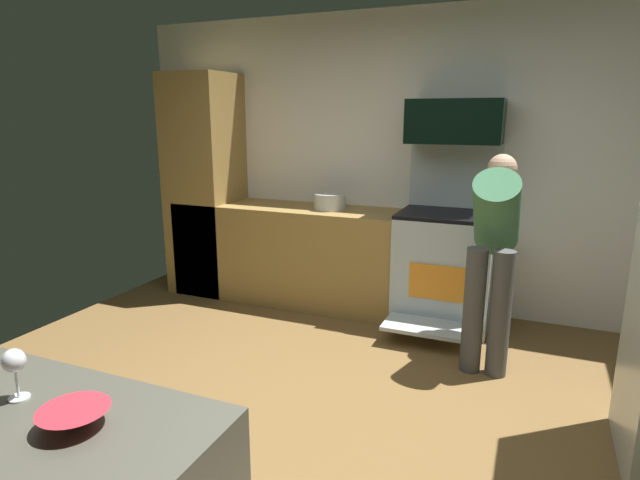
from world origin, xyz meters
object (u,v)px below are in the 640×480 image
person_cook (493,245)px  wine_glass_near (14,363)px  oven_range (445,265)px  mixing_bowl_small (73,418)px  stock_pot (330,201)px  microwave (455,121)px

person_cook → wine_glass_near: person_cook is taller
person_cook → oven_range: bearing=122.1°
wine_glass_near → mixing_bowl_small: bearing=-8.8°
stock_pot → oven_range: bearing=-0.8°
mixing_bowl_small → wine_glass_near: bearing=171.2°
microwave → person_cook: size_ratio=0.51×
microwave → mixing_bowl_small: size_ratio=3.87×
stock_pot → mixing_bowl_small: bearing=-80.1°
person_cook → mixing_bowl_small: 2.81m
oven_range → wine_glass_near: bearing=-102.3°
person_cook → wine_glass_near: size_ratio=9.15×
wine_glass_near → person_cook: bearing=66.7°
microwave → mixing_bowl_small: bearing=-97.6°
person_cook → microwave: bearing=118.8°
microwave → oven_range: bearing=-90.0°
person_cook → stock_pot: person_cook is taller
mixing_bowl_small → stock_pot: (-0.58, 3.34, 0.04)m
mixing_bowl_small → stock_pot: 3.39m
oven_range → person_cook: (0.41, -0.66, 0.36)m
wine_glass_near → stock_pot: wine_glass_near is taller
oven_range → stock_pot: 1.14m
wine_glass_near → stock_pot: 3.32m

